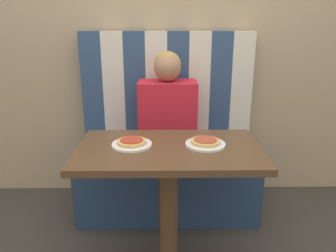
{
  "coord_description": "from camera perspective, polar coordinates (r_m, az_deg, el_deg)",
  "views": [
    {
      "loc": [
        -0.02,
        -1.55,
        1.31
      ],
      "look_at": [
        0.0,
        0.29,
        0.72
      ],
      "focal_mm": 35.0,
      "sensor_mm": 36.0,
      "label": 1
    }
  ],
  "objects": [
    {
      "name": "plate_right",
      "position": [
        1.69,
        6.51,
        -3.16
      ],
      "size": [
        0.21,
        0.21,
        0.01
      ],
      "color": "white",
      "rests_on": "dining_table"
    },
    {
      "name": "wall_back",
      "position": [
        2.45,
        -0.18,
        17.47
      ],
      "size": [
        7.0,
        0.05,
        2.6
      ],
      "color": "tan",
      "rests_on": "ground_plane"
    },
    {
      "name": "pizza_left",
      "position": [
        1.68,
        -6.33,
        -2.71
      ],
      "size": [
        0.15,
        0.15,
        0.02
      ],
      "color": "tan",
      "rests_on": "plate_left"
    },
    {
      "name": "pizza_right",
      "position": [
        1.69,
        6.53,
        -2.66
      ],
      "size": [
        0.15,
        0.15,
        0.02
      ],
      "color": "tan",
      "rests_on": "plate_right"
    },
    {
      "name": "dining_table",
      "position": [
        1.71,
        0.12,
        -7.18
      ],
      "size": [
        0.93,
        0.56,
        0.7
      ],
      "color": "brown",
      "rests_on": "ground_plane"
    },
    {
      "name": "plate_left",
      "position": [
        1.69,
        -6.31,
        -3.22
      ],
      "size": [
        0.21,
        0.21,
        0.01
      ],
      "color": "white",
      "rests_on": "dining_table"
    },
    {
      "name": "booth_seat",
      "position": [
        2.39,
        -0.09,
        -9.34
      ],
      "size": [
        1.22,
        0.55,
        0.45
      ],
      "color": "navy",
      "rests_on": "ground_plane"
    },
    {
      "name": "booth_backrest",
      "position": [
        2.39,
        -0.15,
        6.61
      ],
      "size": [
        1.22,
        0.1,
        0.8
      ],
      "color": "navy",
      "rests_on": "booth_seat"
    },
    {
      "name": "person",
      "position": [
        2.2,
        -0.09,
        3.34
      ],
      "size": [
        0.39,
        0.23,
        0.68
      ],
      "color": "red",
      "rests_on": "booth_seat"
    }
  ]
}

